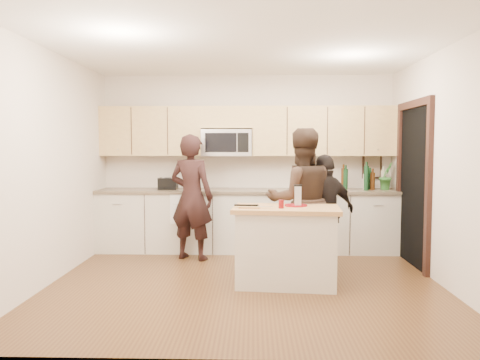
{
  "coord_description": "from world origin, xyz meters",
  "views": [
    {
      "loc": [
        0.1,
        -5.37,
        1.58
      ],
      "look_at": [
        -0.07,
        0.35,
        1.18
      ],
      "focal_mm": 35.0,
      "sensor_mm": 36.0,
      "label": 1
    }
  ],
  "objects_px": {
    "island": "(286,246)",
    "woman_left": "(192,197)",
    "woman_right": "(326,212)",
    "toaster": "(168,184)",
    "woman_center": "(301,201)"
  },
  "relations": [
    {
      "from": "island",
      "to": "woman_left",
      "type": "bearing_deg",
      "value": 141.08
    },
    {
      "from": "island",
      "to": "woman_left",
      "type": "xyz_separation_m",
      "value": [
        -1.24,
        1.2,
        0.43
      ]
    },
    {
      "from": "island",
      "to": "woman_right",
      "type": "height_order",
      "value": "woman_right"
    },
    {
      "from": "toaster",
      "to": "woman_right",
      "type": "relative_size",
      "value": 0.19
    },
    {
      "from": "toaster",
      "to": "woman_right",
      "type": "height_order",
      "value": "woman_right"
    },
    {
      "from": "island",
      "to": "woman_center",
      "type": "relative_size",
      "value": 0.69
    },
    {
      "from": "island",
      "to": "woman_center",
      "type": "distance_m",
      "value": 0.76
    },
    {
      "from": "woman_right",
      "to": "woman_center",
      "type": "bearing_deg",
      "value": -3.38
    },
    {
      "from": "woman_left",
      "to": "toaster",
      "type": "bearing_deg",
      "value": -31.07
    },
    {
      "from": "woman_center",
      "to": "woman_right",
      "type": "height_order",
      "value": "woman_center"
    },
    {
      "from": "woman_left",
      "to": "woman_center",
      "type": "height_order",
      "value": "woman_center"
    },
    {
      "from": "woman_center",
      "to": "woman_right",
      "type": "relative_size",
      "value": 1.22
    },
    {
      "from": "woman_right",
      "to": "island",
      "type": "bearing_deg",
      "value": 23.08
    },
    {
      "from": "island",
      "to": "toaster",
      "type": "bearing_deg",
      "value": 138.88
    },
    {
      "from": "island",
      "to": "woman_left",
      "type": "relative_size",
      "value": 0.71
    }
  ]
}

